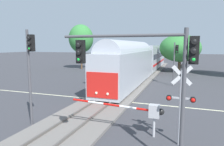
% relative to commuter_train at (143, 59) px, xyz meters
% --- Properties ---
extents(ground_plane, '(220.00, 220.00, 0.00)m').
position_rel_commuter_train_xyz_m(ground_plane, '(-0.00, -16.16, -2.79)').
color(ground_plane, '#3D3D42').
extents(road_centre_stripe, '(44.00, 0.20, 0.01)m').
position_rel_commuter_train_xyz_m(road_centre_stripe, '(-0.00, -16.16, -2.79)').
color(road_centre_stripe, beige).
rests_on(road_centre_stripe, ground).
extents(railway_track, '(4.40, 80.00, 0.32)m').
position_rel_commuter_train_xyz_m(railway_track, '(-0.00, -16.16, -2.70)').
color(railway_track, slate).
rests_on(railway_track, ground).
extents(commuter_train, '(3.04, 38.49, 5.16)m').
position_rel_commuter_train_xyz_m(commuter_train, '(0.00, 0.00, 0.00)').
color(commuter_train, '#B2B7C1').
rests_on(commuter_train, railway_track).
extents(crossing_gate_near, '(5.47, 0.40, 1.80)m').
position_rel_commuter_train_xyz_m(crossing_gate_near, '(4.31, -22.30, -1.38)').
color(crossing_gate_near, '#B7B7BC').
rests_on(crossing_gate_near, ground).
extents(crossing_signal_mast, '(1.36, 0.44, 4.10)m').
position_rel_commuter_train_xyz_m(crossing_signal_mast, '(6.19, -22.84, -0.29)').
color(crossing_signal_mast, '#B2B2B7').
rests_on(crossing_signal_mast, ground).
extents(crossing_gate_far, '(5.34, 0.40, 1.80)m').
position_rel_commuter_train_xyz_m(crossing_gate_far, '(-4.34, -10.01, -1.40)').
color(crossing_gate_far, '#B7B7BC').
rests_on(crossing_gate_far, ground).
extents(traffic_signal_median, '(0.53, 0.38, 5.88)m').
position_rel_commuter_train_xyz_m(traffic_signal_median, '(-2.51, -23.07, 1.14)').
color(traffic_signal_median, '#4C4C51').
rests_on(traffic_signal_median, ground).
extents(traffic_signal_far_side, '(0.53, 0.38, 5.29)m').
position_rel_commuter_train_xyz_m(traffic_signal_far_side, '(5.29, -7.23, 0.75)').
color(traffic_signal_far_side, '#4C4C51').
rests_on(traffic_signal_far_side, ground).
extents(traffic_signal_near_right, '(5.45, 0.38, 5.57)m').
position_rel_commuter_train_xyz_m(traffic_signal_near_right, '(4.82, -25.15, 1.44)').
color(traffic_signal_near_right, '#4C4C51').
rests_on(traffic_signal_near_right, ground).
extents(pine_left_background, '(5.05, 5.05, 9.20)m').
position_rel_commuter_train_xyz_m(pine_left_background, '(-13.97, 5.07, 3.49)').
color(pine_left_background, brown).
rests_on(pine_left_background, ground).
extents(elm_centre_background, '(7.42, 7.42, 6.97)m').
position_rel_commuter_train_xyz_m(elm_centre_background, '(5.53, 6.71, 1.64)').
color(elm_centre_background, brown).
rests_on(elm_centre_background, ground).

